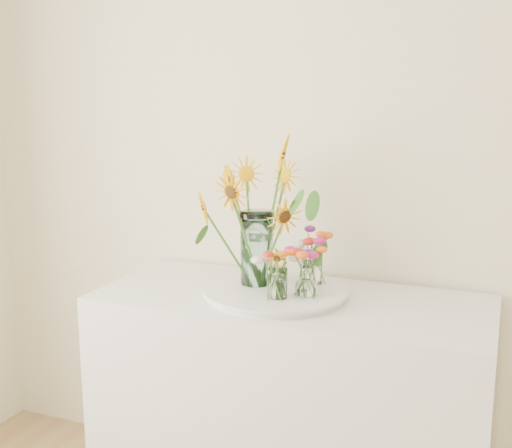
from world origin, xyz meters
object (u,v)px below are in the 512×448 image
at_px(mason_jar, 257,248).
at_px(tray, 275,293).
at_px(small_vase_a, 278,283).
at_px(small_vase_b, 306,281).
at_px(counter, 290,412).
at_px(small_vase_c, 312,268).

bearing_deg(mason_jar, tray, -20.80).
height_order(small_vase_a, small_vase_b, same).
bearing_deg(counter, mason_jar, 173.52).
distance_m(tray, mason_jar, 0.17).
height_order(counter, tray, tray).
bearing_deg(mason_jar, counter, -6.48).
xyz_separation_m(counter, small_vase_a, (-0.01, -0.12, 0.53)).
distance_m(counter, small_vase_a, 0.54).
distance_m(counter, small_vase_b, 0.54).
relative_size(mason_jar, small_vase_a, 2.47).
relative_size(counter, small_vase_a, 12.62).
distance_m(tray, small_vase_c, 0.17).
distance_m(counter, mason_jar, 0.63).
distance_m(mason_jar, small_vase_a, 0.20).
bearing_deg(small_vase_b, mason_jar, 161.02).
distance_m(mason_jar, small_vase_c, 0.22).
bearing_deg(small_vase_b, counter, 141.83).
height_order(tray, small_vase_c, small_vase_c).
bearing_deg(small_vase_c, small_vase_b, -81.34).
distance_m(tray, small_vase_a, 0.13).
distance_m(small_vase_a, small_vase_c, 0.22).
xyz_separation_m(small_vase_b, small_vase_c, (-0.02, 0.15, 0.01)).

